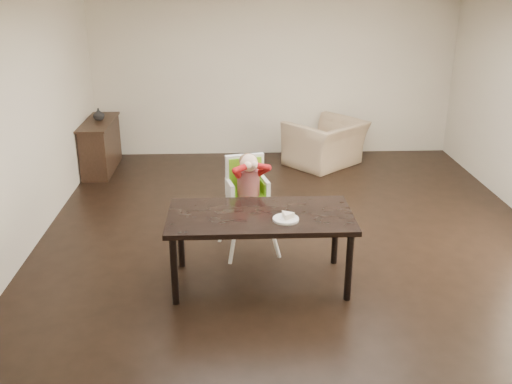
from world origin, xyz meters
TOP-DOWN VIEW (x-y plane):
  - ground at (0.00, 0.00)m, footprint 7.00×7.00m
  - room_walls at (0.00, 0.00)m, footprint 6.02×7.02m
  - dining_table at (-0.45, -0.91)m, footprint 1.80×0.90m
  - high_chair at (-0.55, -0.16)m, footprint 0.56×0.56m
  - plate at (-0.22, -1.07)m, footprint 0.30×0.30m
  - armchair at (0.79, 2.80)m, footprint 1.31×1.27m
  - sideboard at (-2.78, 2.70)m, footprint 0.44×1.26m
  - vase at (-2.78, 2.78)m, footprint 0.20×0.21m

SIDE VIEW (x-z plane):
  - ground at x=0.00m, z-range 0.00..0.00m
  - sideboard at x=-2.78m, z-range 0.00..0.79m
  - armchair at x=0.79m, z-range 0.00..0.97m
  - dining_table at x=-0.45m, z-range 0.30..1.05m
  - plate at x=-0.22m, z-range 0.74..0.81m
  - high_chair at x=-0.55m, z-range 0.23..1.37m
  - vase at x=-2.78m, z-range 0.79..0.97m
  - room_walls at x=0.00m, z-range 0.50..3.21m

